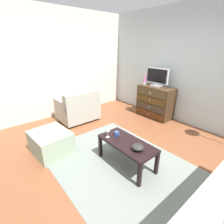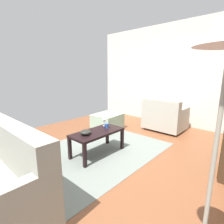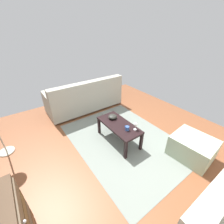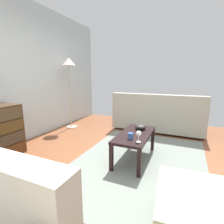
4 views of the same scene
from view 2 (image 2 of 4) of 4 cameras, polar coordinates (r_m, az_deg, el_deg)
The scene contains 9 objects.
ground_plane at distance 3.36m, azimuth -0.22°, elevation -13.03°, with size 5.66×4.96×0.05m, color brown.
wall_plain_left at distance 5.24m, azimuth 19.57°, elevation 11.46°, with size 0.12×4.96×2.78m, color silver.
area_rug at distance 3.35m, azimuth -5.18°, elevation -12.64°, with size 2.60×1.90×0.01m, color slate.
coffee_table at distance 3.10m, azimuth -4.83°, elevation -7.39°, with size 0.98×0.45×0.43m.
wine_glass at distance 3.36m, azimuth -2.59°, elevation -2.67°, with size 0.07×0.07×0.16m.
mug at distance 3.23m, azimuth -1.78°, elevation -4.61°, with size 0.11×0.08×0.08m.
bowl_decorative at distance 2.93m, azimuth -8.72°, elevation -6.63°, with size 0.18×0.18×0.08m, color black.
armchair at distance 4.61m, azimuth 16.90°, elevation -1.68°, with size 0.80×0.95×0.81m.
ottoman at distance 4.47m, azimuth -1.52°, elevation -3.25°, with size 0.70×0.60×0.41m, color #97AB8F.
Camera 2 is at (2.24, 2.04, 1.43)m, focal length 27.64 mm.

